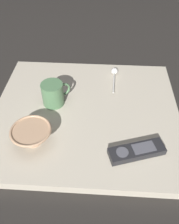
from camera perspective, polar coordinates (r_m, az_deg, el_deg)
The scene contains 6 objects.
ground_plane at distance 0.87m, azimuth -0.83°, elevation -1.18°, with size 6.00×6.00×0.00m, color black.
table at distance 0.86m, azimuth -0.84°, elevation -0.43°, with size 0.67×0.60×0.03m.
cereal_bowl at distance 0.75m, azimuth -13.89°, elevation -5.40°, with size 0.13×0.13×0.06m.
coffee_mug at distance 0.86m, azimuth -8.81°, elevation 4.43°, with size 0.10×0.08×0.09m.
teaspoon at distance 1.00m, azimuth 6.09°, elevation 9.49°, with size 0.03×0.16×0.03m.
tv_remote_near at distance 0.73m, azimuth 11.39°, elevation -9.35°, with size 0.18×0.10×0.02m.
Camera 1 is at (-0.05, 0.59, 0.63)m, focal length 37.50 mm.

